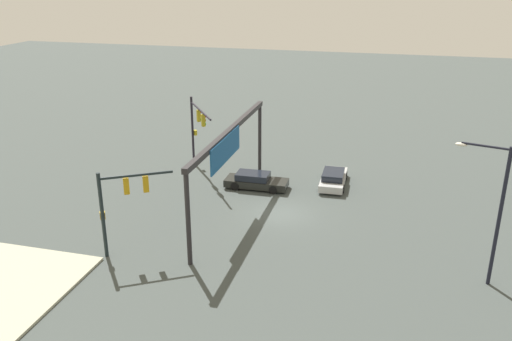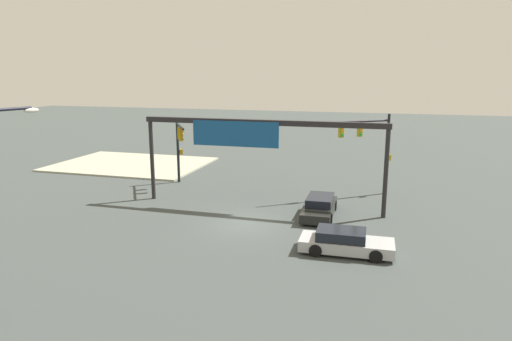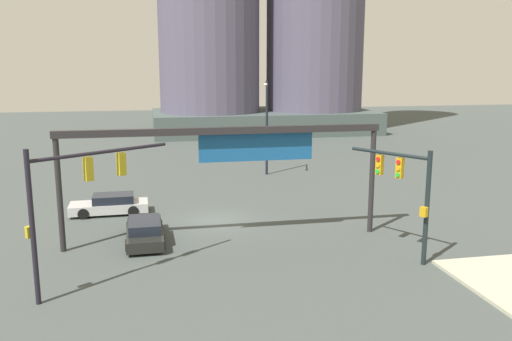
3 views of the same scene
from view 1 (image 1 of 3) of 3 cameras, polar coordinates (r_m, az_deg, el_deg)
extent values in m
plane|color=#404745|center=(37.00, 2.78, -4.63)|extent=(160.89, 160.89, 0.00)
cylinder|color=black|center=(45.80, -6.83, 4.25)|extent=(0.20, 0.20, 5.97)
cylinder|color=black|center=(42.27, -6.00, 6.44)|extent=(5.11, 3.61, 0.15)
cube|color=#AE9A1B|center=(43.05, -6.19, 5.87)|extent=(0.41, 0.40, 0.95)
cylinder|color=red|center=(43.01, -6.00, 6.27)|extent=(0.20, 0.16, 0.20)
cylinder|color=orange|center=(43.08, -5.98, 5.88)|extent=(0.20, 0.16, 0.20)
cylinder|color=green|center=(43.16, -5.97, 5.50)|extent=(0.20, 0.16, 0.20)
cube|color=#AE9A1B|center=(41.64, -5.69, 5.38)|extent=(0.41, 0.40, 0.95)
cylinder|color=red|center=(41.60, -5.49, 5.80)|extent=(0.20, 0.16, 0.20)
cylinder|color=orange|center=(41.68, -5.47, 5.40)|extent=(0.20, 0.16, 0.20)
cylinder|color=green|center=(41.76, -5.46, 5.00)|extent=(0.20, 0.16, 0.20)
cube|color=#AE9A1B|center=(45.90, -6.53, 4.07)|extent=(0.38, 0.37, 0.44)
cylinder|color=black|center=(31.76, -16.17, -4.69)|extent=(0.22, 0.22, 5.25)
cylinder|color=black|center=(30.94, -12.75, -0.50)|extent=(2.32, 3.62, 0.16)
cube|color=#B98A12|center=(31.13, -13.76, -1.65)|extent=(0.39, 0.41, 0.95)
cylinder|color=red|center=(31.17, -13.83, -1.04)|extent=(0.16, 0.20, 0.20)
cylinder|color=orange|center=(31.28, -13.78, -1.55)|extent=(0.16, 0.20, 0.20)
cylinder|color=green|center=(31.39, -13.74, -2.06)|extent=(0.16, 0.20, 0.20)
cube|color=#B98A12|center=(31.19, -11.76, -1.44)|extent=(0.39, 0.41, 0.95)
cylinder|color=red|center=(31.23, -11.83, -0.84)|extent=(0.16, 0.20, 0.20)
cylinder|color=orange|center=(31.34, -11.79, -1.35)|extent=(0.16, 0.20, 0.20)
cylinder|color=green|center=(31.45, -11.75, -1.85)|extent=(0.16, 0.20, 0.20)
cube|color=#B98A12|center=(32.03, -16.16, -4.66)|extent=(0.36, 0.38, 0.44)
cylinder|color=black|center=(30.02, 24.67, -4.73)|extent=(0.20, 0.20, 7.74)
cylinder|color=black|center=(28.83, 23.49, 2.41)|extent=(0.72, 2.28, 0.12)
ellipsoid|color=silver|center=(28.99, 21.20, 2.62)|extent=(0.45, 0.66, 0.20)
cylinder|color=#242224|center=(44.03, 0.41, 3.45)|extent=(0.28, 0.28, 5.56)
cylinder|color=#242224|center=(29.88, -7.31, -5.32)|extent=(0.28, 0.28, 5.56)
cube|color=#242224|center=(35.84, -2.78, 4.33)|extent=(16.36, 0.35, 0.35)
cube|color=#164F86|center=(34.47, -3.27, 2.29)|extent=(5.90, 0.08, 1.67)
cube|color=#B3B6B5|center=(42.10, 8.32, -0.98)|extent=(4.68, 1.91, 0.55)
cube|color=black|center=(41.65, 8.31, -0.44)|extent=(2.45, 1.65, 0.50)
cylinder|color=black|center=(43.55, 7.39, -0.35)|extent=(0.64, 0.23, 0.64)
cylinder|color=black|center=(43.42, 9.61, -0.53)|extent=(0.64, 0.23, 0.64)
cylinder|color=black|center=(40.88, 6.92, -1.75)|extent=(0.64, 0.23, 0.64)
cylinder|color=black|center=(40.75, 9.29, -1.95)|extent=(0.64, 0.23, 0.64)
cube|color=black|center=(41.07, 0.05, -1.31)|extent=(1.87, 4.85, 0.55)
cube|color=black|center=(40.94, -0.34, -0.59)|extent=(1.62, 2.53, 0.50)
cylinder|color=black|center=(41.56, 2.33, -1.22)|extent=(0.23, 0.64, 0.64)
cylinder|color=black|center=(40.04, 1.84, -2.09)|extent=(0.23, 0.64, 0.64)
cylinder|color=black|center=(42.22, -1.64, -0.86)|extent=(0.23, 0.64, 0.64)
cylinder|color=black|center=(40.72, -2.27, -1.70)|extent=(0.23, 0.64, 0.64)
camera|label=2|loc=(44.74, 38.41, 7.37)|focal=31.77mm
camera|label=3|loc=(52.04, -30.53, 10.26)|focal=37.28mm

